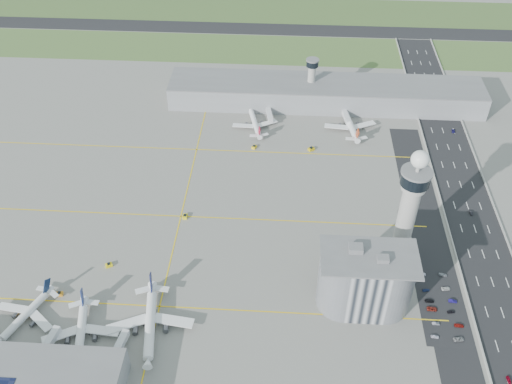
# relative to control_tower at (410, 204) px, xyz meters

# --- Properties ---
(ground) EXTENTS (1000.00, 1000.00, 0.00)m
(ground) POSITION_rel_control_tower_xyz_m (-72.00, -8.00, -35.04)
(ground) COLOR gray
(grass_strip_0) EXTENTS (480.00, 50.00, 0.08)m
(grass_strip_0) POSITION_rel_control_tower_xyz_m (-92.00, 217.00, -35.00)
(grass_strip_0) COLOR #4E6C33
(grass_strip_0) RESTS_ON ground
(grass_strip_1) EXTENTS (480.00, 60.00, 0.08)m
(grass_strip_1) POSITION_rel_control_tower_xyz_m (-92.00, 292.00, -35.00)
(grass_strip_1) COLOR #3F5C2B
(grass_strip_1) RESTS_ON ground
(runway) EXTENTS (480.00, 22.00, 0.10)m
(runway) POSITION_rel_control_tower_xyz_m (-92.00, 254.00, -34.98)
(runway) COLOR black
(runway) RESTS_ON ground
(highway) EXTENTS (28.00, 500.00, 0.10)m
(highway) POSITION_rel_control_tower_xyz_m (43.00, -8.00, -34.99)
(highway) COLOR black
(highway) RESTS_ON ground
(barrier_left) EXTENTS (0.60, 500.00, 1.20)m
(barrier_left) POSITION_rel_control_tower_xyz_m (29.00, -8.00, -34.44)
(barrier_left) COLOR #9E9E99
(barrier_left) RESTS_ON ground
(landside_road) EXTENTS (18.00, 260.00, 0.08)m
(landside_road) POSITION_rel_control_tower_xyz_m (18.00, -18.00, -35.00)
(landside_road) COLOR black
(landside_road) RESTS_ON ground
(parking_lot) EXTENTS (20.00, 44.00, 0.10)m
(parking_lot) POSITION_rel_control_tower_xyz_m (16.00, -30.00, -34.99)
(parking_lot) COLOR black
(parking_lot) RESTS_ON ground
(taxiway_line_h_0) EXTENTS (260.00, 0.60, 0.01)m
(taxiway_line_h_0) POSITION_rel_control_tower_xyz_m (-112.00, -38.00, -35.04)
(taxiway_line_h_0) COLOR yellow
(taxiway_line_h_0) RESTS_ON ground
(taxiway_line_h_1) EXTENTS (260.00, 0.60, 0.01)m
(taxiway_line_h_1) POSITION_rel_control_tower_xyz_m (-112.00, 22.00, -35.04)
(taxiway_line_h_1) COLOR yellow
(taxiway_line_h_1) RESTS_ON ground
(taxiway_line_h_2) EXTENTS (260.00, 0.60, 0.01)m
(taxiway_line_h_2) POSITION_rel_control_tower_xyz_m (-112.00, 82.00, -35.04)
(taxiway_line_h_2) COLOR yellow
(taxiway_line_h_2) RESTS_ON ground
(taxiway_line_v) EXTENTS (0.60, 260.00, 0.01)m
(taxiway_line_v) POSITION_rel_control_tower_xyz_m (-112.00, 22.00, -35.04)
(taxiway_line_v) COLOR yellow
(taxiway_line_v) RESTS_ON ground
(control_tower) EXTENTS (14.00, 14.00, 64.50)m
(control_tower) POSITION_rel_control_tower_xyz_m (0.00, 0.00, 0.00)
(control_tower) COLOR #ADAAA5
(control_tower) RESTS_ON ground
(secondary_tower) EXTENTS (8.60, 8.60, 31.90)m
(secondary_tower) POSITION_rel_control_tower_xyz_m (-42.00, 142.00, -16.24)
(secondary_tower) COLOR #ADAAA5
(secondary_tower) RESTS_ON ground
(admin_building) EXTENTS (42.00, 24.00, 33.50)m
(admin_building) POSITION_rel_control_tower_xyz_m (-20.01, -30.00, -19.74)
(admin_building) COLOR #B2B2B7
(admin_building) RESTS_ON ground
(terminal_pier) EXTENTS (210.00, 32.00, 15.80)m
(terminal_pier) POSITION_rel_control_tower_xyz_m (-32.00, 140.00, -27.14)
(terminal_pier) COLOR gray
(terminal_pier) RESTS_ON ground
(airplane_near_a) EXTENTS (41.67, 44.50, 9.95)m
(airplane_near_a) POSITION_rel_control_tower_xyz_m (-170.05, -49.00, -30.06)
(airplane_near_a) COLOR white
(airplane_near_a) RESTS_ON ground
(airplane_near_b) EXTENTS (40.70, 45.33, 11.05)m
(airplane_near_b) POSITION_rel_control_tower_xyz_m (-142.18, -57.53, -29.51)
(airplane_near_b) COLOR white
(airplane_near_b) RESTS_ON ground
(airplane_near_c) EXTENTS (44.90, 50.59, 12.69)m
(airplane_near_c) POSITION_rel_control_tower_xyz_m (-113.34, -50.80, -28.70)
(airplane_near_c) COLOR white
(airplane_near_c) RESTS_ON ground
(airplane_far_a) EXTENTS (37.23, 41.04, 9.77)m
(airplane_far_a) POSITION_rel_control_tower_xyz_m (-77.90, 109.65, -30.15)
(airplane_far_a) COLOR white
(airplane_far_a) RESTS_ON ground
(airplane_far_b) EXTENTS (40.34, 45.19, 11.17)m
(airplane_far_b) POSITION_rel_control_tower_xyz_m (-16.71, 111.59, -29.46)
(airplane_far_b) COLOR white
(airplane_far_b) RESTS_ON ground
(jet_bridge_near_1) EXTENTS (5.39, 14.31, 5.70)m
(jet_bridge_near_1) POSITION_rel_control_tower_xyz_m (-155.00, -69.00, -32.19)
(jet_bridge_near_1) COLOR silver
(jet_bridge_near_1) RESTS_ON ground
(jet_bridge_near_2) EXTENTS (5.39, 14.31, 5.70)m
(jet_bridge_near_2) POSITION_rel_control_tower_xyz_m (-125.00, -69.00, -32.19)
(jet_bridge_near_2) COLOR silver
(jet_bridge_near_2) RESTS_ON ground
(jet_bridge_far_0) EXTENTS (5.39, 14.31, 5.70)m
(jet_bridge_far_0) POSITION_rel_control_tower_xyz_m (-70.00, 124.00, -32.19)
(jet_bridge_far_0) COLOR silver
(jet_bridge_far_0) RESTS_ON ground
(jet_bridge_far_1) EXTENTS (5.39, 14.31, 5.70)m
(jet_bridge_far_1) POSITION_rel_control_tower_xyz_m (-20.00, 124.00, -32.19)
(jet_bridge_far_1) COLOR silver
(jet_bridge_far_1) RESTS_ON ground
(tug_0) EXTENTS (3.64, 3.83, 1.84)m
(tug_0) POSITION_rel_control_tower_xyz_m (-171.16, -47.07, -34.12)
(tug_0) COLOR gold
(tug_0) RESTS_ON ground
(tug_1) EXTENTS (3.43, 2.57, 1.85)m
(tug_1) POSITION_rel_control_tower_xyz_m (-159.58, -34.33, -34.12)
(tug_1) COLOR orange
(tug_1) RESTS_ON ground
(tug_2) EXTENTS (3.91, 3.51, 1.89)m
(tug_2) POSITION_rel_control_tower_xyz_m (-141.24, -15.32, -34.10)
(tug_2) COLOR yellow
(tug_2) RESTS_ON ground
(tug_3) EXTENTS (2.40, 3.44, 1.98)m
(tug_3) POSITION_rel_control_tower_xyz_m (-109.58, 21.22, -34.05)
(tug_3) COLOR yellow
(tug_3) RESTS_ON ground
(tug_4) EXTENTS (3.39, 3.92, 1.91)m
(tug_4) POSITION_rel_control_tower_xyz_m (-76.76, 85.78, -34.09)
(tug_4) COLOR yellow
(tug_4) RESTS_ON ground
(tug_5) EXTENTS (4.44, 4.15, 2.13)m
(tug_5) POSITION_rel_control_tower_xyz_m (-41.67, 85.74, -33.98)
(tug_5) COLOR gold
(tug_5) RESTS_ON ground
(car_lot_0) EXTENTS (3.61, 1.75, 1.19)m
(car_lot_0) POSITION_rel_control_tower_xyz_m (10.17, -47.15, -34.45)
(car_lot_0) COLOR silver
(car_lot_0) RESTS_ON ground
(car_lot_1) EXTENTS (3.34, 1.20, 1.09)m
(car_lot_1) POSITION_rel_control_tower_xyz_m (11.84, -40.21, -34.49)
(car_lot_1) COLOR gray
(car_lot_1) RESTS_ON ground
(car_lot_2) EXTENTS (4.81, 2.44, 1.30)m
(car_lot_2) POSITION_rel_control_tower_xyz_m (11.50, -32.27, -34.39)
(car_lot_2) COLOR maroon
(car_lot_2) RESTS_ON ground
(car_lot_3) EXTENTS (4.12, 1.70, 1.19)m
(car_lot_3) POSITION_rel_control_tower_xyz_m (11.12, -27.70, -34.45)
(car_lot_3) COLOR black
(car_lot_3) RESTS_ON ground
(car_lot_4) EXTENTS (3.49, 1.85, 1.13)m
(car_lot_4) POSITION_rel_control_tower_xyz_m (10.58, -21.38, -34.48)
(car_lot_4) COLOR navy
(car_lot_4) RESTS_ON ground
(car_lot_5) EXTENTS (3.92, 1.85, 1.24)m
(car_lot_5) POSITION_rel_control_tower_xyz_m (10.07, -11.48, -34.42)
(car_lot_5) COLOR silver
(car_lot_5) RESTS_ON ground
(car_lot_6) EXTENTS (4.90, 2.80, 1.29)m
(car_lot_6) POSITION_rel_control_tower_xyz_m (20.21, -47.96, -34.40)
(car_lot_6) COLOR gray
(car_lot_6) RESTS_ON ground
(car_lot_7) EXTENTS (4.20, 1.82, 1.20)m
(car_lot_7) POSITION_rel_control_tower_xyz_m (21.85, -40.66, -34.44)
(car_lot_7) COLOR maroon
(car_lot_7) RESTS_ON ground
(car_lot_8) EXTENTS (3.47, 1.77, 1.13)m
(car_lot_8) POSITION_rel_control_tower_xyz_m (19.80, -33.31, -34.48)
(car_lot_8) COLOR black
(car_lot_8) RESTS_ON ground
(car_lot_9) EXTENTS (3.90, 1.68, 1.25)m
(car_lot_9) POSITION_rel_control_tower_xyz_m (21.74, -27.17, -34.42)
(car_lot_9) COLOR navy
(car_lot_9) RESTS_ON ground
(car_lot_10) EXTENTS (4.40, 2.54, 1.16)m
(car_lot_10) POSITION_rel_control_tower_xyz_m (19.95, -19.96, -34.46)
(car_lot_10) COLOR silver
(car_lot_10) RESTS_ON ground
(car_lot_11) EXTENTS (4.16, 2.23, 1.15)m
(car_lot_11) POSITION_rel_control_tower_xyz_m (20.23, -11.43, -34.47)
(car_lot_11) COLOR gray
(car_lot_11) RESTS_ON ground
(car_hw_0) EXTENTS (1.56, 3.49, 1.17)m
(car_hw_0) POSITION_rel_control_tower_xyz_m (36.44, -66.36, -34.46)
(car_hw_0) COLOR maroon
(car_hw_0) RESTS_ON ground
(car_hw_1) EXTENTS (1.59, 3.88, 1.25)m
(car_hw_1) POSITION_rel_control_tower_xyz_m (43.39, 33.73, -34.42)
(car_hw_1) COLOR black
(car_hw_1) RESTS_ON ground
(car_hw_2) EXTENTS (2.47, 4.33, 1.14)m
(car_hw_2) POSITION_rel_control_tower_xyz_m (49.31, 111.01, -34.47)
(car_hw_2) COLOR #191755
(car_hw_2) RESTS_ON ground
(car_hw_4) EXTENTS (1.66, 3.38, 1.11)m
(car_hw_4) POSITION_rel_control_tower_xyz_m (35.98, 169.96, -34.49)
(car_hw_4) COLOR gray
(car_hw_4) RESTS_ON ground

